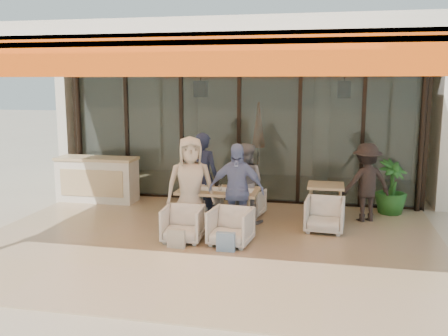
{
  "coord_description": "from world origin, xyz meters",
  "views": [
    {
      "loc": [
        2.01,
        -8.05,
        2.75
      ],
      "look_at": [
        0.1,
        0.9,
        1.15
      ],
      "focal_mm": 40.0,
      "sensor_mm": 36.0,
      "label": 1
    }
  ],
  "objects_px": {
    "chair_far_left": "(209,200)",
    "standing_woman": "(366,183)",
    "chair_near_right": "(231,225)",
    "diner_navy": "(203,177)",
    "side_table": "(326,190)",
    "side_chair": "(325,213)",
    "chair_far_right": "(249,201)",
    "host_counter": "(97,179)",
    "diner_grey": "(245,183)",
    "dining_table": "(218,192)",
    "diner_periwinkle": "(236,190)",
    "potted_palm": "(391,188)",
    "chair_near_left": "(183,222)",
    "diner_cream": "(190,186)"
  },
  "relations": [
    {
      "from": "diner_periwinkle",
      "to": "potted_palm",
      "type": "relative_size",
      "value": 1.46
    },
    {
      "from": "diner_grey",
      "to": "side_chair",
      "type": "distance_m",
      "value": 1.64
    },
    {
      "from": "diner_cream",
      "to": "diner_grey",
      "type": "bearing_deg",
      "value": 27.19
    },
    {
      "from": "diner_navy",
      "to": "side_table",
      "type": "distance_m",
      "value": 2.44
    },
    {
      "from": "diner_navy",
      "to": "diner_cream",
      "type": "bearing_deg",
      "value": 100.87
    },
    {
      "from": "side_chair",
      "to": "potted_palm",
      "type": "bearing_deg",
      "value": 52.97
    },
    {
      "from": "chair_far_left",
      "to": "diner_navy",
      "type": "distance_m",
      "value": 0.77
    },
    {
      "from": "host_counter",
      "to": "chair_near_right",
      "type": "relative_size",
      "value": 2.65
    },
    {
      "from": "chair_far_right",
      "to": "diner_navy",
      "type": "distance_m",
      "value": 1.13
    },
    {
      "from": "potted_palm",
      "to": "side_table",
      "type": "bearing_deg",
      "value": -149.05
    },
    {
      "from": "chair_far_right",
      "to": "potted_palm",
      "type": "distance_m",
      "value": 2.97
    },
    {
      "from": "host_counter",
      "to": "diner_periwinkle",
      "type": "bearing_deg",
      "value": -27.56
    },
    {
      "from": "host_counter",
      "to": "diner_cream",
      "type": "xyz_separation_m",
      "value": [
        2.75,
        -1.88,
        0.36
      ]
    },
    {
      "from": "diner_navy",
      "to": "standing_woman",
      "type": "xyz_separation_m",
      "value": [
        3.16,
        0.57,
        -0.1
      ]
    },
    {
      "from": "chair_near_left",
      "to": "potted_palm",
      "type": "distance_m",
      "value": 4.54
    },
    {
      "from": "diner_navy",
      "to": "potted_palm",
      "type": "bearing_deg",
      "value": -150.91
    },
    {
      "from": "chair_near_right",
      "to": "side_chair",
      "type": "bearing_deg",
      "value": 41.63
    },
    {
      "from": "chair_far_left",
      "to": "potted_palm",
      "type": "bearing_deg",
      "value": -174.39
    },
    {
      "from": "side_table",
      "to": "side_chair",
      "type": "bearing_deg",
      "value": -90.0
    },
    {
      "from": "chair_far_right",
      "to": "diner_grey",
      "type": "relative_size",
      "value": 0.39
    },
    {
      "from": "host_counter",
      "to": "chair_far_left",
      "type": "distance_m",
      "value": 2.81
    },
    {
      "from": "chair_near_left",
      "to": "diner_cream",
      "type": "bearing_deg",
      "value": 86.85
    },
    {
      "from": "diner_grey",
      "to": "side_chair",
      "type": "relative_size",
      "value": 2.21
    },
    {
      "from": "host_counter",
      "to": "side_chair",
      "type": "relative_size",
      "value": 2.6
    },
    {
      "from": "host_counter",
      "to": "diner_navy",
      "type": "xyz_separation_m",
      "value": [
        2.75,
        -0.98,
        0.35
      ]
    },
    {
      "from": "side_table",
      "to": "diner_navy",
      "type": "bearing_deg",
      "value": -169.83
    },
    {
      "from": "dining_table",
      "to": "diner_navy",
      "type": "distance_m",
      "value": 0.64
    },
    {
      "from": "dining_table",
      "to": "side_chair",
      "type": "height_order",
      "value": "dining_table"
    },
    {
      "from": "chair_near_right",
      "to": "standing_woman",
      "type": "bearing_deg",
      "value": 47.07
    },
    {
      "from": "side_chair",
      "to": "chair_far_left",
      "type": "bearing_deg",
      "value": 164.54
    },
    {
      "from": "chair_far_left",
      "to": "chair_near_right",
      "type": "bearing_deg",
      "value": 108.47
    },
    {
      "from": "diner_periwinkle",
      "to": "standing_woman",
      "type": "height_order",
      "value": "diner_periwinkle"
    },
    {
      "from": "chair_near_left",
      "to": "potted_palm",
      "type": "bearing_deg",
      "value": 32.11
    },
    {
      "from": "chair_far_right",
      "to": "side_table",
      "type": "bearing_deg",
      "value": -172.91
    },
    {
      "from": "host_counter",
      "to": "chair_far_left",
      "type": "height_order",
      "value": "host_counter"
    },
    {
      "from": "diner_grey",
      "to": "potted_palm",
      "type": "distance_m",
      "value": 3.12
    },
    {
      "from": "chair_far_left",
      "to": "diner_navy",
      "type": "relative_size",
      "value": 0.33
    },
    {
      "from": "dining_table",
      "to": "side_chair",
      "type": "bearing_deg",
      "value": 3.54
    },
    {
      "from": "chair_near_right",
      "to": "potted_palm",
      "type": "height_order",
      "value": "potted_palm"
    },
    {
      "from": "host_counter",
      "to": "standing_woman",
      "type": "xyz_separation_m",
      "value": [
        5.91,
        -0.41,
        0.25
      ]
    },
    {
      "from": "chair_far_left",
      "to": "standing_woman",
      "type": "relative_size",
      "value": 0.38
    },
    {
      "from": "diner_grey",
      "to": "standing_woman",
      "type": "height_order",
      "value": "diner_grey"
    },
    {
      "from": "dining_table",
      "to": "chair_near_right",
      "type": "bearing_deg",
      "value": -66.0
    },
    {
      "from": "chair_far_right",
      "to": "diner_navy",
      "type": "height_order",
      "value": "diner_navy"
    },
    {
      "from": "chair_far_left",
      "to": "standing_woman",
      "type": "xyz_separation_m",
      "value": [
        3.16,
        0.07,
        0.49
      ]
    },
    {
      "from": "chair_far_left",
      "to": "chair_far_right",
      "type": "height_order",
      "value": "chair_far_right"
    },
    {
      "from": "diner_periwinkle",
      "to": "side_chair",
      "type": "bearing_deg",
      "value": 19.0
    },
    {
      "from": "chair_near_right",
      "to": "diner_navy",
      "type": "bearing_deg",
      "value": 127.7
    },
    {
      "from": "diner_periwinkle",
      "to": "standing_woman",
      "type": "xyz_separation_m",
      "value": [
        2.32,
        1.47,
        -0.06
      ]
    },
    {
      "from": "diner_grey",
      "to": "diner_navy",
      "type": "bearing_deg",
      "value": 8.41
    }
  ]
}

